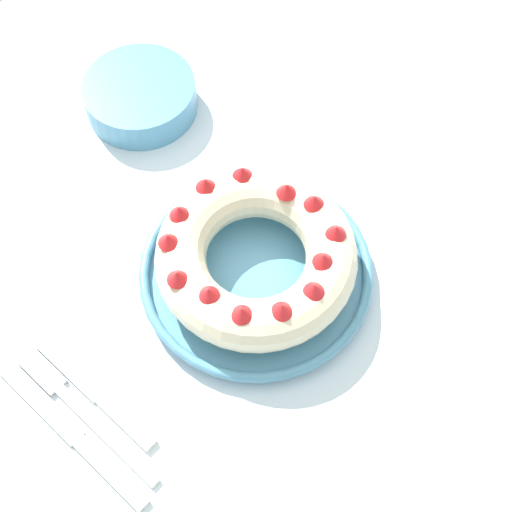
{
  "coord_description": "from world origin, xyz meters",
  "views": [
    {
      "loc": [
        -0.31,
        -0.23,
        1.51
      ],
      "look_at": [
        -0.02,
        0.03,
        0.79
      ],
      "focal_mm": 50.0,
      "sensor_mm": 36.0,
      "label": 1
    }
  ],
  "objects_px": {
    "fork": "(78,407)",
    "side_bowl": "(140,96)",
    "bundt_cake": "(256,256)",
    "serving_knife": "(81,443)",
    "cake_knife": "(103,399)",
    "serving_dish": "(256,273)"
  },
  "relations": [
    {
      "from": "side_bowl",
      "to": "serving_dish",
      "type": "bearing_deg",
      "value": -107.37
    },
    {
      "from": "serving_knife",
      "to": "cake_knife",
      "type": "xyz_separation_m",
      "value": [
        0.05,
        0.02,
        -0.0
      ]
    },
    {
      "from": "bundt_cake",
      "to": "side_bowl",
      "type": "distance_m",
      "value": 0.31
    },
    {
      "from": "serving_knife",
      "to": "side_bowl",
      "type": "height_order",
      "value": "side_bowl"
    },
    {
      "from": "serving_dish",
      "to": "fork",
      "type": "relative_size",
      "value": 1.3
    },
    {
      "from": "fork",
      "to": "side_bowl",
      "type": "height_order",
      "value": "side_bowl"
    },
    {
      "from": "bundt_cake",
      "to": "serving_knife",
      "type": "bearing_deg",
      "value": 178.82
    },
    {
      "from": "serving_dish",
      "to": "fork",
      "type": "xyz_separation_m",
      "value": [
        -0.25,
        0.04,
        -0.01
      ]
    },
    {
      "from": "bundt_cake",
      "to": "fork",
      "type": "distance_m",
      "value": 0.26
    },
    {
      "from": "bundt_cake",
      "to": "cake_knife",
      "type": "xyz_separation_m",
      "value": [
        -0.23,
        0.02,
        -0.05
      ]
    },
    {
      "from": "bundt_cake",
      "to": "fork",
      "type": "relative_size",
      "value": 1.09
    },
    {
      "from": "serving_dish",
      "to": "serving_knife",
      "type": "xyz_separation_m",
      "value": [
        -0.28,
        0.01,
        -0.01
      ]
    },
    {
      "from": "fork",
      "to": "side_bowl",
      "type": "xyz_separation_m",
      "value": [
        0.35,
        0.26,
        0.02
      ]
    },
    {
      "from": "bundt_cake",
      "to": "serving_knife",
      "type": "height_order",
      "value": "bundt_cake"
    },
    {
      "from": "bundt_cake",
      "to": "cake_knife",
      "type": "height_order",
      "value": "bundt_cake"
    },
    {
      "from": "serving_knife",
      "to": "side_bowl",
      "type": "xyz_separation_m",
      "value": [
        0.37,
        0.29,
        0.02
      ]
    },
    {
      "from": "serving_knife",
      "to": "cake_knife",
      "type": "bearing_deg",
      "value": 22.81
    },
    {
      "from": "serving_dish",
      "to": "cake_knife",
      "type": "bearing_deg",
      "value": 173.89
    },
    {
      "from": "serving_dish",
      "to": "side_bowl",
      "type": "distance_m",
      "value": 0.31
    },
    {
      "from": "serving_knife",
      "to": "cake_knife",
      "type": "relative_size",
      "value": 1.26
    },
    {
      "from": "bundt_cake",
      "to": "serving_knife",
      "type": "distance_m",
      "value": 0.28
    },
    {
      "from": "serving_dish",
      "to": "cake_knife",
      "type": "relative_size",
      "value": 1.53
    }
  ]
}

